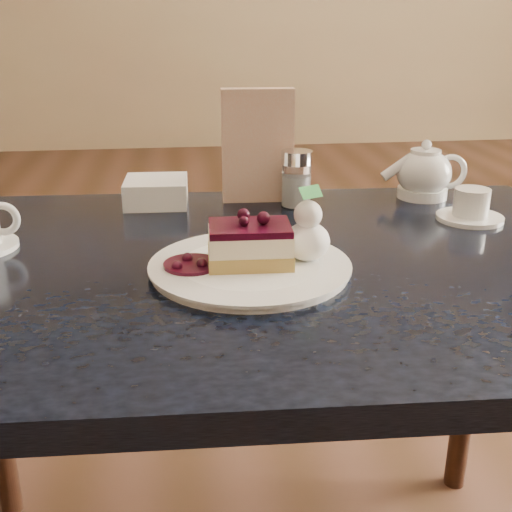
{
  "coord_description": "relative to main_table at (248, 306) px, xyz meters",
  "views": [
    {
      "loc": [
        -0.13,
        -0.48,
        1.08
      ],
      "look_at": [
        -0.03,
        0.29,
        0.78
      ],
      "focal_mm": 45.0,
      "sensor_mm": 36.0,
      "label": 1
    }
  ],
  "objects": [
    {
      "name": "menu_card",
      "position": [
        0.06,
        0.32,
        0.18
      ],
      "size": [
        0.14,
        0.03,
        0.21
      ],
      "primitive_type": "cube",
      "rotation": [
        0.0,
        0.0,
        -0.04
      ],
      "color": "beige",
      "rests_on": "main_table"
    },
    {
      "name": "sugar_shaker",
      "position": [
        0.12,
        0.26,
        0.13
      ],
      "size": [
        0.06,
        0.06,
        0.11
      ],
      "color": "white",
      "rests_on": "main_table"
    },
    {
      "name": "whipped_cream",
      "position": [
        0.08,
        -0.04,
        0.12
      ],
      "size": [
        0.07,
        0.07,
        0.06
      ],
      "color": "white",
      "rests_on": "dessert_plate"
    },
    {
      "name": "berry_sauce",
      "position": [
        -0.09,
        -0.05,
        0.09
      ],
      "size": [
        0.08,
        0.08,
        0.01
      ],
      "primitive_type": "cylinder",
      "color": "black",
      "rests_on": "dessert_plate"
    },
    {
      "name": "dessert_plate",
      "position": [
        -0.0,
        -0.05,
        0.08
      ],
      "size": [
        0.28,
        0.28,
        0.01
      ],
      "primitive_type": "cylinder",
      "color": "white",
      "rests_on": "main_table"
    },
    {
      "name": "cheesecake_slice",
      "position": [
        -0.0,
        -0.05,
        0.12
      ],
      "size": [
        0.12,
        0.09,
        0.06
      ],
      "rotation": [
        0.0,
        0.0,
        -0.04
      ],
      "color": "tan",
      "rests_on": "dessert_plate"
    },
    {
      "name": "tea_set",
      "position": [
        0.39,
        0.26,
        0.12
      ],
      "size": [
        0.19,
        0.26,
        0.1
      ],
      "color": "white",
      "rests_on": "main_table"
    },
    {
      "name": "main_table",
      "position": [
        0.0,
        0.0,
        0.0
      ],
      "size": [
        1.2,
        0.83,
        0.73
      ],
      "rotation": [
        0.0,
        0.0,
        -0.04
      ],
      "color": "black",
      "rests_on": "ground"
    },
    {
      "name": "napkin_stack",
      "position": [
        -0.14,
        0.32,
        0.1
      ],
      "size": [
        0.12,
        0.12,
        0.05
      ],
      "primitive_type": "cube",
      "rotation": [
        0.0,
        0.0,
        -0.04
      ],
      "color": "white",
      "rests_on": "main_table"
    }
  ]
}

